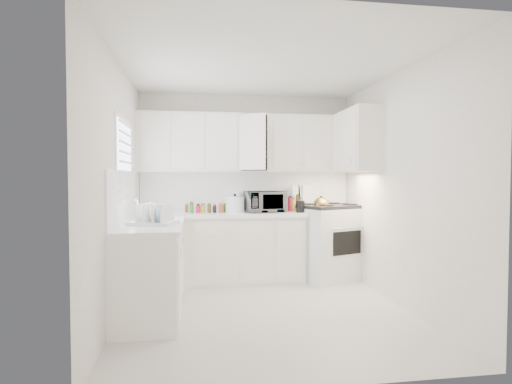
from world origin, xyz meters
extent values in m
plane|color=silver|center=(0.00, 0.00, 0.00)|extent=(3.20, 3.20, 0.00)
plane|color=white|center=(0.00, 0.00, 2.60)|extent=(3.20, 3.20, 0.00)
plane|color=white|center=(0.00, 1.60, 1.30)|extent=(3.00, 0.00, 3.00)
plane|color=white|center=(0.00, -1.60, 1.30)|extent=(3.00, 0.00, 3.00)
plane|color=white|center=(-1.50, 0.00, 1.30)|extent=(0.00, 3.20, 3.20)
plane|color=white|center=(1.50, 0.00, 1.30)|extent=(0.00, 3.20, 3.20)
cube|color=white|center=(-0.39, 1.29, 0.93)|extent=(2.24, 0.64, 0.05)
cube|color=white|center=(-1.19, 0.20, 0.93)|extent=(0.64, 1.62, 0.05)
cube|color=white|center=(0.00, 1.59, 1.23)|extent=(2.98, 0.02, 0.55)
cube|color=white|center=(-1.49, 0.20, 1.23)|extent=(0.02, 1.60, 0.55)
imported|color=gray|center=(0.21, 1.30, 1.13)|extent=(0.57, 0.39, 0.35)
cylinder|color=white|center=(-0.15, 1.46, 1.08)|extent=(0.12, 0.12, 0.27)
cylinder|color=#9D4C2A|center=(-0.85, 1.42, 1.02)|extent=(0.06, 0.06, 0.13)
cylinder|color=#317D29|center=(-0.78, 1.33, 1.02)|extent=(0.06, 0.06, 0.13)
cylinder|color=red|center=(-0.70, 1.42, 1.02)|extent=(0.06, 0.06, 0.13)
cylinder|color=gold|center=(-0.62, 1.33, 1.02)|extent=(0.06, 0.06, 0.13)
cylinder|color=#4F3E16|center=(-0.55, 1.42, 1.02)|extent=(0.06, 0.06, 0.13)
cylinder|color=black|center=(-0.47, 1.33, 1.02)|extent=(0.06, 0.06, 0.13)
cylinder|color=#9D4C2A|center=(-0.40, 1.42, 1.02)|extent=(0.06, 0.06, 0.13)
cylinder|color=#317D29|center=(-0.32, 1.33, 1.02)|extent=(0.06, 0.06, 0.13)
cylinder|color=red|center=(0.58, 1.46, 1.05)|extent=(0.06, 0.06, 0.19)
cylinder|color=gold|center=(0.64, 1.40, 1.05)|extent=(0.06, 0.06, 0.19)
cylinder|color=#4F3E16|center=(0.69, 1.46, 1.05)|extent=(0.06, 0.06, 0.19)
camera|label=1|loc=(-0.74, -4.22, 1.43)|focal=28.61mm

